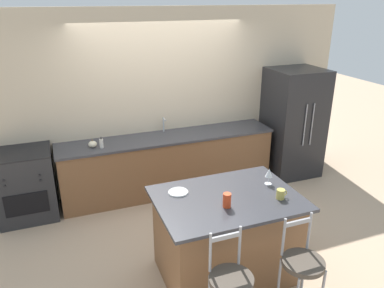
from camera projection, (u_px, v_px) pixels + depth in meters
ground_plane at (177, 200)px, 5.55m from camera, size 18.00×18.00×0.00m
wall_back at (161, 101)px, 5.64m from camera, size 6.00×0.07×2.70m
back_counter at (169, 163)px, 5.70m from camera, size 3.22×0.66×0.90m
sink_faucet at (164, 123)px, 5.66m from camera, size 0.02×0.13×0.22m
kitchen_island at (226, 236)px, 3.94m from camera, size 1.45×1.04×0.94m
refrigerator at (293, 123)px, 6.15m from camera, size 0.83×0.80×1.77m
oven_range at (26, 184)px, 5.00m from camera, size 0.73×0.67×0.95m
bar_stool_far at (301, 272)px, 3.31m from camera, size 0.37×0.37×1.06m
dinner_plate at (178, 192)px, 3.84m from camera, size 0.21×0.21×0.02m
wine_glass at (269, 173)px, 3.98m from camera, size 0.08×0.08×0.18m
coffee_mug at (281, 194)px, 3.72m from camera, size 0.12×0.08×0.10m
tumbler_cup at (227, 200)px, 3.57m from camera, size 0.08×0.08×0.14m
pumpkin_decoration at (93, 144)px, 5.10m from camera, size 0.11×0.11×0.11m
soap_bottle at (101, 143)px, 5.08m from camera, size 0.05×0.05×0.16m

